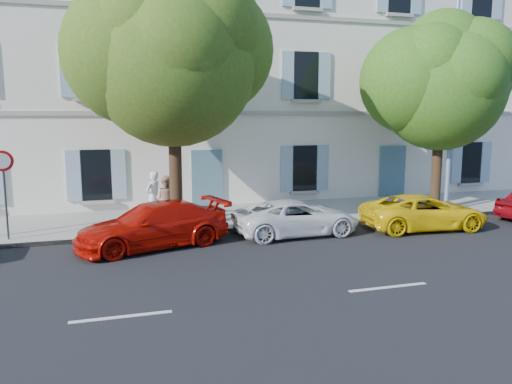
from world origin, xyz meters
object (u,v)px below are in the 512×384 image
object	(u,v)px
car_white_coupe	(297,217)
pedestrian_a	(153,197)
tree_left	(173,63)
street_lamp	(456,87)
tree_right	(441,88)
road_sign	(4,176)
car_red_coupe	(153,225)
pedestrian_b	(166,200)
car_yellow_supercar	(424,212)

from	to	relation	value
car_white_coupe	pedestrian_a	bearing A→B (deg)	55.88
tree_left	street_lamp	size ratio (longest dim) A/B	0.99
pedestrian_a	tree_right	bearing A→B (deg)	132.52
tree_left	road_sign	xyz separation A→B (m)	(-5.21, -0.18, -3.48)
tree_right	street_lamp	size ratio (longest dim) A/B	0.88
car_red_coupe	pedestrian_b	bearing A→B (deg)	148.49
tree_left	street_lamp	distance (m)	10.74
car_white_coupe	tree_right	xyz separation A→B (m)	(6.67, 1.82, 4.38)
tree_left	road_sign	world-z (taller)	tree_left
road_sign	pedestrian_b	world-z (taller)	road_sign
road_sign	car_white_coupe	bearing A→B (deg)	-8.76
road_sign	pedestrian_b	xyz separation A→B (m)	(4.95, 0.89, -1.13)
car_yellow_supercar	tree_left	distance (m)	9.94
road_sign	car_yellow_supercar	bearing A→B (deg)	-7.78
tree_right	pedestrian_b	size ratio (longest dim) A/B	4.37
tree_right	pedestrian_a	bearing A→B (deg)	175.19
street_lamp	pedestrian_b	distance (m)	11.72
pedestrian_a	pedestrian_b	distance (m)	0.63
car_white_coupe	street_lamp	distance (m)	8.34
tree_left	car_red_coupe	bearing A→B (deg)	-118.15
car_red_coupe	street_lamp	world-z (taller)	street_lamp
pedestrian_b	road_sign	bearing A→B (deg)	48.95
car_yellow_supercar	tree_right	world-z (taller)	tree_right
tree_left	pedestrian_b	world-z (taller)	tree_left
road_sign	street_lamp	xyz separation A→B (m)	(15.93, -0.07, 2.86)
tree_right	pedestrian_a	distance (m)	11.80
car_red_coupe	road_sign	bearing A→B (deg)	-126.53
road_sign	tree_right	bearing A→B (deg)	1.61
pedestrian_a	car_yellow_supercar	bearing A→B (deg)	117.61
tree_left	pedestrian_b	xyz separation A→B (m)	(-0.26, 0.71, -4.61)
car_yellow_supercar	tree_left	xyz separation A→B (m)	(-8.34, 2.03, 5.01)
road_sign	car_red_coupe	bearing A→B (deg)	-20.52
tree_left	car_yellow_supercar	bearing A→B (deg)	-13.68
pedestrian_a	pedestrian_b	bearing A→B (deg)	86.67
car_yellow_supercar	pedestrian_a	bearing A→B (deg)	74.71
street_lamp	tree_left	bearing A→B (deg)	178.68
car_white_coupe	tree_left	xyz separation A→B (m)	(-3.77, 1.56, 5.03)
tree_right	car_red_coupe	bearing A→B (deg)	-169.87
tree_right	pedestrian_b	xyz separation A→B (m)	(-10.70, 0.45, -3.95)
car_red_coupe	car_white_coupe	bearing A→B (deg)	76.56
car_red_coupe	pedestrian_b	distance (m)	2.60
road_sign	pedestrian_a	distance (m)	4.88
road_sign	street_lamp	world-z (taller)	street_lamp
car_yellow_supercar	pedestrian_b	world-z (taller)	pedestrian_b
pedestrian_a	tree_left	bearing A→B (deg)	76.18
pedestrian_a	street_lamp	bearing A→B (deg)	130.10
car_red_coupe	car_yellow_supercar	bearing A→B (deg)	72.41
tree_right	car_yellow_supercar	bearing A→B (deg)	-132.51
car_yellow_supercar	tree_right	bearing A→B (deg)	-38.09
pedestrian_a	pedestrian_b	size ratio (longest dim) A/B	1.06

